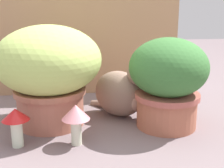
# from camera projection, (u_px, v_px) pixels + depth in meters

# --- Properties ---
(ground_plane) EXTENTS (6.00, 6.00, 0.00)m
(ground_plane) POSITION_uv_depth(u_px,v_px,m) (92.00, 130.00, 1.35)
(ground_plane) COLOR slate
(cardboard_backdrop) EXTENTS (1.15, 0.03, 0.79)m
(cardboard_backdrop) POSITION_uv_depth(u_px,v_px,m) (80.00, 26.00, 1.78)
(cardboard_backdrop) COLOR tan
(cardboard_backdrop) RESTS_ON ground
(grass_planter) EXTENTS (0.46, 0.46, 0.45)m
(grass_planter) POSITION_uv_depth(u_px,v_px,m) (49.00, 69.00, 1.35)
(grass_planter) COLOR #AE6653
(grass_planter) RESTS_ON ground
(leafy_planter) EXTENTS (0.34, 0.34, 0.40)m
(leafy_planter) POSITION_uv_depth(u_px,v_px,m) (168.00, 80.00, 1.33)
(leafy_planter) COLOR #AC6148
(leafy_planter) RESTS_ON ground
(cat) EXTENTS (0.31, 0.34, 0.32)m
(cat) POSITION_uv_depth(u_px,v_px,m) (122.00, 92.00, 1.48)
(cat) COLOR #876A5C
(cat) RESTS_ON ground
(mushroom_ornament_red) EXTENTS (0.10, 0.10, 0.15)m
(mushroom_ornament_red) POSITION_uv_depth(u_px,v_px,m) (16.00, 120.00, 1.17)
(mushroom_ornament_red) COLOR silver
(mushroom_ornament_red) RESTS_ON ground
(mushroom_ornament_pink) EXTENTS (0.11, 0.11, 0.16)m
(mushroom_ornament_pink) POSITION_uv_depth(u_px,v_px,m) (76.00, 116.00, 1.18)
(mushroom_ornament_pink) COLOR silver
(mushroom_ornament_pink) RESTS_ON ground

